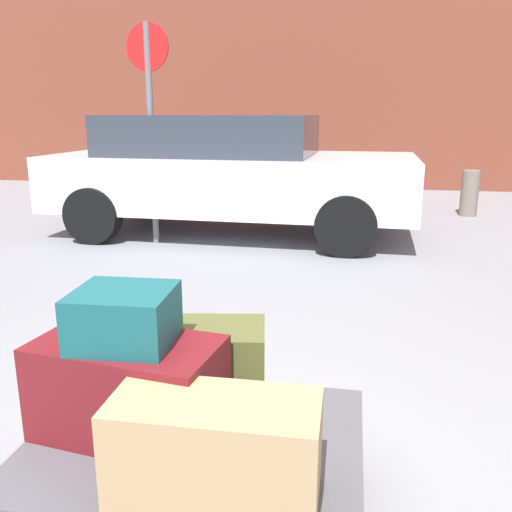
# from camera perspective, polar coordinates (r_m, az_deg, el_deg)

# --- Properties ---
(luggage_cart) EXTENTS (1.16, 0.89, 0.34)m
(luggage_cart) POSITION_cam_1_polar(r_m,az_deg,el_deg) (2.06, -6.28, -20.02)
(luggage_cart) COLOR #4C4C51
(luggage_cart) RESTS_ON ground_plane
(duffel_bag_maroon_rear_right) EXTENTS (0.68, 0.44, 0.34)m
(duffel_bag_maroon_rear_right) POSITION_cam_1_polar(r_m,az_deg,el_deg) (2.01, -13.19, -13.29)
(duffel_bag_maroon_rear_right) COLOR maroon
(duffel_bag_maroon_rear_right) RESTS_ON luggage_cart
(duffel_bag_tan_front_right) EXTENTS (0.61, 0.29, 0.32)m
(duffel_bag_tan_front_right) POSITION_cam_1_polar(r_m,az_deg,el_deg) (1.68, -4.29, -19.61)
(duffel_bag_tan_front_right) COLOR #9E7F56
(duffel_bag_tan_front_right) RESTS_ON luggage_cart
(duffel_bag_olive_center) EXTENTS (0.63, 0.38, 0.30)m
(duffel_bag_olive_center) POSITION_cam_1_polar(r_m,az_deg,el_deg) (2.21, -6.99, -10.97)
(duffel_bag_olive_center) COLOR #4C5128
(duffel_bag_olive_center) RESTS_ON luggage_cart
(duffel_bag_teal_topmost_pile) EXTENTS (0.34, 0.31, 0.19)m
(duffel_bag_teal_topmost_pile) POSITION_cam_1_polar(r_m,az_deg,el_deg) (1.90, -13.66, -6.21)
(duffel_bag_teal_topmost_pile) COLOR #144C51
(duffel_bag_teal_topmost_pile) RESTS_ON duffel_bag_maroon_rear_right
(parked_car) EXTENTS (4.35, 2.03, 1.42)m
(parked_car) POSITION_cam_1_polar(r_m,az_deg,el_deg) (6.68, -3.01, 8.84)
(parked_car) COLOR silver
(parked_car) RESTS_ON ground_plane
(bollard_kerb_near) EXTENTS (0.24, 0.24, 0.65)m
(bollard_kerb_near) POSITION_cam_1_polar(r_m,az_deg,el_deg) (8.46, 21.43, 6.13)
(bollard_kerb_near) COLOR #72665B
(bollard_kerb_near) RESTS_ON ground_plane
(no_parking_sign) EXTENTS (0.50, 0.10, 2.37)m
(no_parking_sign) POSITION_cam_1_polar(r_m,az_deg,el_deg) (6.21, -11.00, 14.66)
(no_parking_sign) COLOR slate
(no_parking_sign) RESTS_ON ground_plane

